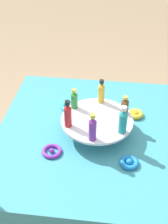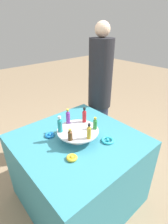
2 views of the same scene
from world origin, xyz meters
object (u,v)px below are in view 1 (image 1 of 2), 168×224
at_px(bottle_green, 74,99).
at_px(bottle_brown, 125,105).
at_px(bottle_red, 68,115).
at_px(bottle_gold, 101,92).
at_px(ribbon_bow_purple, 52,151).
at_px(ribbon_bow_blue, 129,162).
at_px(bottle_purple, 93,128).
at_px(ribbon_bow_gold, 135,114).
at_px(display_stand, 97,123).
at_px(bottle_teal, 123,121).
at_px(ribbon_bow_teal, 70,106).

bearing_deg(bottle_green, bottle_brown, -3.07).
bearing_deg(bottle_brown, bottle_red, -153.07).
xyz_separation_m(bottle_gold, ribbon_bow_purple, (-0.20, -0.31, -0.14)).
bearing_deg(bottle_green, ribbon_bow_blue, -43.69).
distance_m(bottle_purple, ribbon_bow_blue, 0.23).
relative_size(bottle_gold, ribbon_bow_gold, 1.57).
bearing_deg(display_stand, bottle_teal, -33.07).
xyz_separation_m(bottle_teal, bottle_red, (-0.25, 0.01, -0.00)).
distance_m(bottle_teal, ribbon_bow_gold, 0.29).
xyz_separation_m(bottle_teal, ribbon_bow_gold, (0.07, 0.24, -0.14)).
xyz_separation_m(bottle_gold, bottle_red, (-0.14, -0.21, 0.00)).
bearing_deg(display_stand, bottle_green, 146.93).
relative_size(bottle_green, bottle_purple, 0.78).
height_order(bottle_teal, ribbon_bow_blue, bottle_teal).
bearing_deg(ribbon_bow_gold, bottle_brown, -123.08).
distance_m(bottle_purple, ribbon_bow_teal, 0.40).
distance_m(bottle_gold, bottle_purple, 0.29).
xyz_separation_m(bottle_brown, bottle_green, (-0.25, 0.01, 0.01)).
bearing_deg(bottle_red, bottle_gold, 56.93).
bearing_deg(ribbon_bow_gold, ribbon_bow_purple, -139.76).
bearing_deg(display_stand, bottle_red, -153.07).
relative_size(bottle_purple, ribbon_bow_gold, 1.68).
height_order(bottle_purple, ribbon_bow_gold, bottle_purple).
bearing_deg(bottle_green, ribbon_bow_gold, 14.96).
bearing_deg(ribbon_bow_blue, bottle_red, 156.51).
distance_m(bottle_teal, ribbon_bow_purple, 0.35).
height_order(ribbon_bow_gold, ribbon_bow_purple, ribbon_bow_gold).
xyz_separation_m(bottle_brown, bottle_red, (-0.26, -0.13, 0.02)).
xyz_separation_m(display_stand, ribbon_bow_gold, (0.19, 0.16, -0.05)).
relative_size(bottle_brown, ribbon_bow_purple, 1.03).
xyz_separation_m(bottle_brown, ribbon_bow_gold, (0.06, 0.10, -0.12)).
bearing_deg(ribbon_bow_gold, bottle_teal, -106.38).
bearing_deg(ribbon_bow_purple, ribbon_bow_teal, 85.24).
bearing_deg(bottle_teal, ribbon_bow_blue, -69.91).
height_order(bottle_brown, ribbon_bow_gold, bottle_brown).
distance_m(bottle_gold, ribbon_bow_purple, 0.39).
distance_m(bottle_red, ribbon_bow_purple, 0.19).
bearing_deg(ribbon_bow_teal, bottle_red, -82.55).
bearing_deg(bottle_green, bottle_purple, -63.07).
height_order(display_stand, ribbon_bow_teal, display_stand).
bearing_deg(bottle_red, bottle_green, 86.93).
height_order(bottle_gold, bottle_green, bottle_gold).
relative_size(bottle_teal, bottle_purple, 1.02).
height_order(bottle_teal, ribbon_bow_teal, bottle_teal).
distance_m(bottle_teal, bottle_purple, 0.14).
relative_size(ribbon_bow_gold, ribbon_bow_purple, 0.89).
xyz_separation_m(ribbon_bow_blue, ribbon_bow_purple, (-0.35, 0.03, -0.00)).
height_order(bottle_purple, ribbon_bow_purple, bottle_purple).
relative_size(display_stand, bottle_purple, 2.51).
height_order(bottle_teal, bottle_red, bottle_teal).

